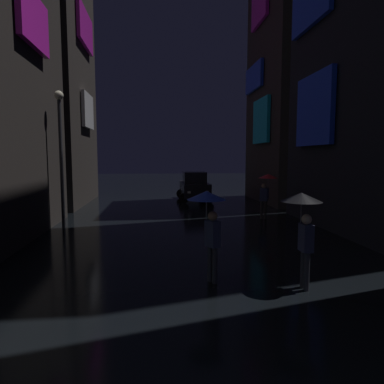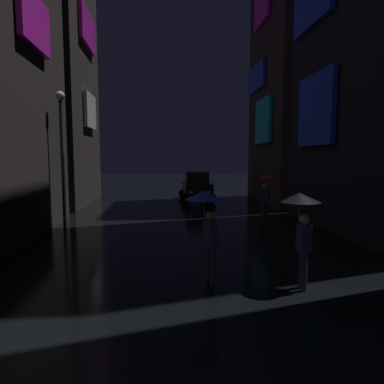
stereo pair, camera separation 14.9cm
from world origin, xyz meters
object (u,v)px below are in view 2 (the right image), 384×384
Objects in this scene: car_distant at (196,187)px; pedestrian_far_right_black at (301,214)px; pedestrian_near_crossing_blue at (206,211)px; pedestrian_midstreet_left_red at (268,184)px; streetlamp_left_far at (62,143)px.

pedestrian_far_right_black is at bearing -87.64° from car_distant.
car_distant is (1.37, 14.89, -0.74)m from pedestrian_near_crossing_blue.
pedestrian_near_crossing_blue reaches higher than car_distant.
pedestrian_midstreet_left_red is 1.00× the size of pedestrian_near_crossing_blue.
streetlamp_left_far reaches higher than pedestrian_far_right_black.
pedestrian_midstreet_left_red is 8.52m from pedestrian_far_right_black.
pedestrian_near_crossing_blue is 0.51× the size of car_distant.
pedestrian_midstreet_left_red is 7.67m from car_distant.
car_distant is 10.75m from streetlamp_left_far.
pedestrian_far_right_black is at bearing -16.36° from pedestrian_near_crossing_blue.
pedestrian_midstreet_left_red is at bearing 62.91° from pedestrian_near_crossing_blue.
car_distant is at bearing 92.36° from pedestrian_far_right_black.
pedestrian_near_crossing_blue is at bearing -117.09° from pedestrian_midstreet_left_red.
streetlamp_left_far is at bearing -172.80° from pedestrian_midstreet_left_red.
pedestrian_midstreet_left_red is 0.39× the size of streetlamp_left_far.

